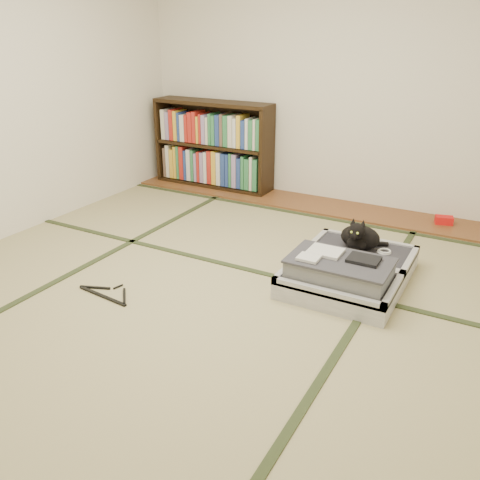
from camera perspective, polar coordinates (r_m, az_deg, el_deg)
The scene contains 10 objects.
floor at distance 3.46m, azimuth -3.54°, elevation -5.65°, with size 4.50×4.50×0.00m, color tan.
wood_strip at distance 5.11m, azimuth 8.49°, elevation 3.95°, with size 4.00×0.50×0.02m, color brown.
red_item at distance 4.87m, azimuth 21.93°, elevation 2.09°, with size 0.15×0.09×0.07m, color red.
room_shell at distance 3.04m, azimuth -4.25°, elevation 19.30°, with size 4.50×4.50×4.50m.
tatami_borders at distance 3.84m, azimuth 0.39°, elevation -2.51°, with size 4.00×4.50×0.01m.
bookcase at distance 5.58m, azimuth -3.03°, elevation 10.48°, with size 1.33×0.30×0.92m.
suitcase at distance 3.56m, azimuth 12.01°, elevation -3.38°, with size 0.74×0.99×0.29m.
cat at distance 3.77m, azimuth 13.27°, elevation 0.31°, with size 0.33×0.33×0.27m.
cable_coil at distance 3.80m, azimuth 15.90°, elevation -1.25°, with size 0.10×0.10×0.02m.
hanger at distance 3.51m, azimuth -14.78°, elevation -5.86°, with size 0.45×0.22×0.01m.
Camera 1 is at (1.65, -2.55, 1.65)m, focal length 38.00 mm.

